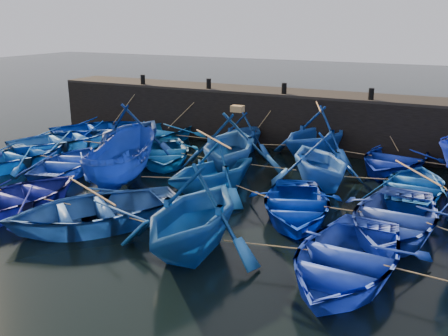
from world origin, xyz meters
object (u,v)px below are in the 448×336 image
at_px(wooden_crate, 237,109).
at_px(boat_0, 99,128).
at_px(boat_13, 24,155).
at_px(boat_8, 164,153).

bearing_deg(wooden_crate, boat_0, 163.01).
xyz_separation_m(boat_13, wooden_crate, (8.76, 2.66, 2.24)).
height_order(boat_0, boat_13, boat_0).
bearing_deg(boat_0, boat_13, 131.82).
bearing_deg(boat_8, boat_0, 122.98).
xyz_separation_m(boat_0, boat_8, (5.67, -2.61, -0.03)).
distance_m(boat_0, wooden_crate, 9.92).
distance_m(boat_8, wooden_crate, 4.22).
bearing_deg(wooden_crate, boat_8, 176.47).
bearing_deg(boat_8, wooden_crate, -35.85).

